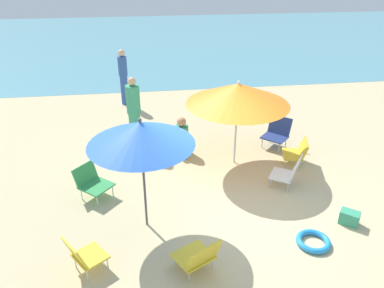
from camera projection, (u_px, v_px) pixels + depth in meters
name	position (u px, v px, depth m)	size (l,w,h in m)	color
ground_plane	(227.00, 205.00, 7.02)	(40.00, 40.00, 0.00)	#CCB789
sea_water	(168.00, 40.00, 19.77)	(40.00, 16.00, 0.01)	#5693A3
umbrella_orange	(238.00, 94.00, 7.69)	(2.15, 2.15, 1.89)	silver
umbrella_blue	(141.00, 133.00, 5.72)	(1.68, 1.68, 2.00)	#4C4C51
beach_chair_a	(288.00, 172.00, 7.39)	(0.70, 0.69, 0.69)	white
beach_chair_b	(92.00, 181.00, 7.13)	(0.79, 0.78, 0.62)	#33934C
beach_chair_c	(83.00, 255.00, 5.40)	(0.67, 0.66, 0.65)	gold
beach_chair_d	(198.00, 256.00, 5.42)	(0.73, 0.75, 0.62)	gold
beach_chair_e	(277.00, 132.00, 8.98)	(0.79, 0.79, 0.70)	navy
beach_chair_f	(297.00, 152.00, 8.25)	(0.62, 0.67, 0.56)	gold
person_a	(123.00, 77.00, 11.21)	(0.26, 0.26, 1.67)	#2D519E
person_b	(134.00, 112.00, 8.83)	(0.32, 0.32, 1.68)	#389970
person_c	(182.00, 136.00, 8.63)	(0.38, 0.55, 0.87)	#389970
swim_ring	(313.00, 241.00, 6.07)	(0.55, 0.55, 0.10)	#238CD8
beach_bag	(349.00, 218.00, 6.49)	(0.32, 0.21, 0.24)	#389970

